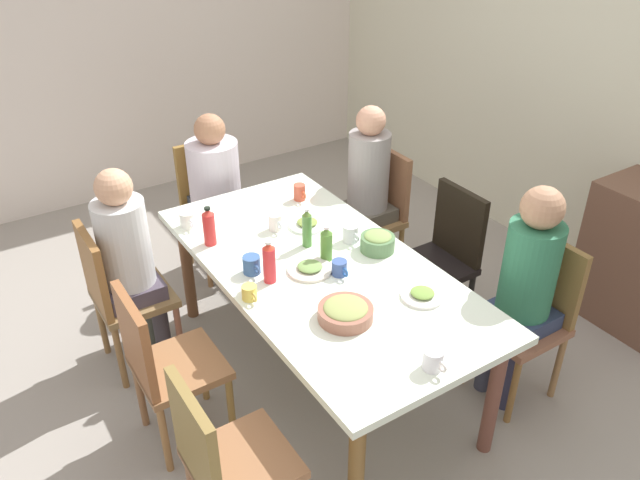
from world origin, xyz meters
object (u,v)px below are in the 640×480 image
object	(u,v)px
bowl_0	(378,242)
bottle_0	(209,227)
chair_4	(531,310)
cup_4	(252,265)
plate_1	(422,295)
bottle_2	(326,244)
bottle_3	(307,228)
chair_6	(118,291)
chair_1	(223,459)
person_4	(526,280)
plate_2	(307,224)
plate_0	(310,268)
chair_3	(162,362)
chair_5	(212,200)
cup_0	(433,360)
cup_3	(300,192)
person_6	(129,255)
cup_7	(250,293)
bottle_1	(269,263)
person_5	(215,179)
cup_1	(188,220)
bowl_1	(346,312)
cup_2	(275,222)
dining_table	(320,277)
cup_6	(351,234)
chair_0	(444,253)
chair_2	(377,208)

from	to	relation	value
bowl_0	bottle_0	distance (m)	0.90
chair_4	cup_4	size ratio (longest dim) A/B	7.26
plate_1	cup_4	xyz separation A→B (m)	(-0.62, -0.58, 0.03)
bottle_2	bottle_3	world-z (taller)	bottle_3
chair_6	bottle_3	xyz separation A→B (m)	(0.46, 0.92, 0.33)
chair_1	person_4	bearing A→B (deg)	90.00
plate_2	bottle_0	world-z (taller)	bottle_0
plate_0	bottle_3	size ratio (longest dim) A/B	1.02
chair_3	bottle_3	bearing A→B (deg)	102.14
chair_5	cup_0	world-z (taller)	chair_5
cup_0	bottle_0	bearing A→B (deg)	-165.51
plate_0	cup_3	xyz separation A→B (m)	(-0.69, 0.36, 0.04)
person_6	plate_0	world-z (taller)	person_6
cup_7	bottle_1	distance (m)	0.19
chair_5	plate_0	world-z (taller)	chair_5
cup_0	bottle_2	size ratio (longest dim) A/B	0.61
plate_2	cup_3	distance (m)	0.33
person_5	cup_1	xyz separation A→B (m)	(0.55, -0.41, 0.08)
bowl_1	cup_4	distance (m)	0.59
chair_3	cup_2	distance (m)	1.00
person_6	bowl_0	distance (m)	1.32
chair_3	person_4	distance (m)	1.80
bowl_1	bottle_1	xyz separation A→B (m)	(-0.45, -0.14, 0.07)
cup_1	bottle_2	world-z (taller)	bottle_2
chair_3	dining_table	bearing A→B (deg)	90.00
chair_5	cup_0	xyz separation A→B (m)	(2.26, -0.03, 0.27)
chair_5	bottle_2	distance (m)	1.38
chair_6	plate_1	size ratio (longest dim) A/B	4.38
chair_4	cup_6	world-z (taller)	chair_4
bottle_0	bottle_1	size ratio (longest dim) A/B	0.97
bowl_0	cup_3	distance (m)	0.72
cup_6	bowl_0	bearing A→B (deg)	24.39
cup_2	chair_5	bearing A→B (deg)	179.13
chair_3	cup_0	size ratio (longest dim) A/B	7.48
chair_4	cup_7	size ratio (longest dim) A/B	8.29
person_4	cup_4	bearing A→B (deg)	-125.48
chair_6	chair_4	bearing A→B (deg)	52.93
cup_7	bottle_3	distance (m)	0.55
plate_1	bowl_0	distance (m)	0.46
person_5	chair_6	xyz separation A→B (m)	(0.62, -0.88, -0.19)
chair_6	bowl_0	world-z (taller)	chair_6
bowl_1	cup_7	world-z (taller)	bowl_1
chair_0	bowl_0	size ratio (longest dim) A/B	4.92
dining_table	cup_4	size ratio (longest dim) A/B	16.02
chair_3	cup_4	distance (m)	0.63
cup_7	plate_2	bearing A→B (deg)	126.63
cup_6	bottle_0	size ratio (longest dim) A/B	0.54
chair_2	cup_7	bearing A→B (deg)	-61.02
cup_0	cup_7	world-z (taller)	cup_0
dining_table	bottle_0	bearing A→B (deg)	-142.21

